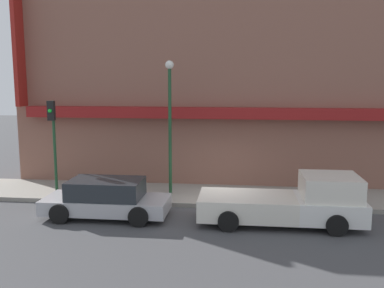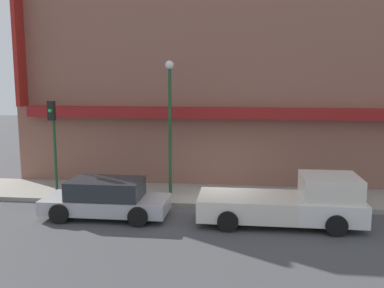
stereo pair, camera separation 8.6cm
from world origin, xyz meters
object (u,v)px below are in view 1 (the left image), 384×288
object	(u,v)px
street_lamp	(170,112)
pickup_truck	(291,202)
traffic_light	(53,132)
parked_car	(106,199)
fire_hydrant	(135,188)

from	to	relation	value
street_lamp	pickup_truck	bearing A→B (deg)	-30.39
traffic_light	pickup_truck	bearing A→B (deg)	-10.75
parked_car	traffic_light	bearing A→B (deg)	145.65
pickup_truck	parked_car	size ratio (longest dim) A/B	1.24
street_lamp	fire_hydrant	bearing A→B (deg)	-156.36
pickup_truck	fire_hydrant	distance (m)	6.59
fire_hydrant	traffic_light	size ratio (longest dim) A/B	0.18
street_lamp	traffic_light	world-z (taller)	street_lamp
fire_hydrant	street_lamp	bearing A→B (deg)	23.64
parked_car	traffic_light	distance (m)	3.99
pickup_truck	traffic_light	size ratio (longest dim) A/B	1.42
parked_car	pickup_truck	bearing A→B (deg)	-1.26
parked_car	street_lamp	world-z (taller)	street_lamp
fire_hydrant	street_lamp	xyz separation A→B (m)	(1.42, 0.62, 3.18)
pickup_truck	traffic_light	bearing A→B (deg)	168.45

